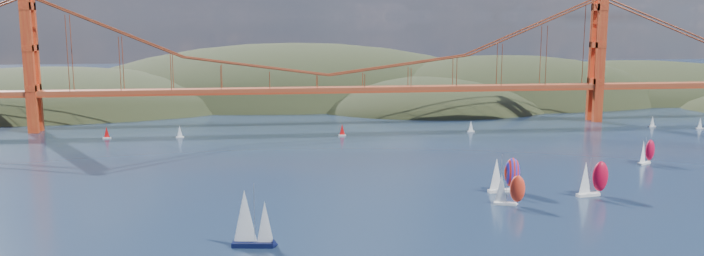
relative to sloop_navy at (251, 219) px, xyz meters
The scene contains 13 objects.
headlands 263.93m from the sloop_navy, 73.39° to the left, with size 725.00×225.00×96.00m.
bridge 158.85m from the sloop_navy, 79.49° to the left, with size 552.00×12.00×55.00m.
sloop_navy is the anchor object (origin of this frame).
racer_0 67.46m from the sloop_navy, 20.57° to the left, with size 7.75×4.78×8.67m.
racer_1 92.74m from the sloop_navy, 18.57° to the left, with size 9.15×4.68×10.28m.
racer_3 139.56m from the sloop_navy, 27.68° to the left, with size 7.63×5.82×8.62m.
racer_rwb 75.70m from the sloop_navy, 28.79° to the left, with size 9.21×4.36×10.40m.
distant_boat_2 146.00m from the sloop_navy, 113.23° to the left, with size 3.00×2.00×4.70m.
distant_boat_3 135.81m from the sloop_navy, 102.70° to the left, with size 3.00×2.00×4.70m.
distant_boat_4 214.09m from the sloop_navy, 38.80° to the left, with size 3.00×2.00×4.70m.
distant_boat_5 222.85m from the sloop_navy, 34.57° to the left, with size 3.00×2.00×4.70m.
distant_boat_8 157.10m from the sloop_navy, 56.71° to the left, with size 3.00×2.00×4.70m.
distant_boat_9 133.01m from the sloop_navy, 75.56° to the left, with size 3.00×2.00×4.70m.
Camera 1 is at (-26.82, -109.83, 46.42)m, focal length 35.00 mm.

